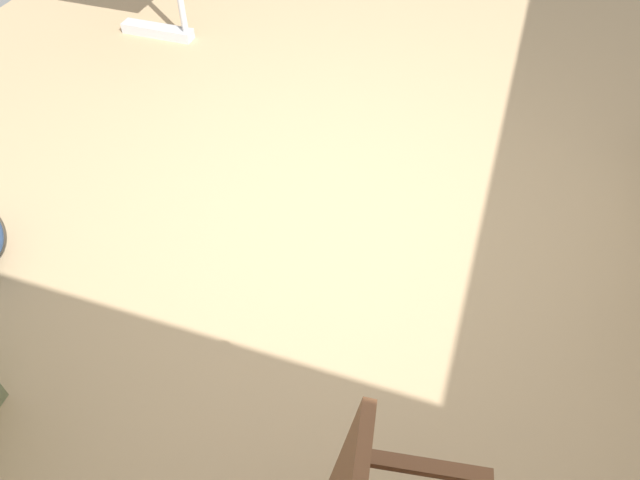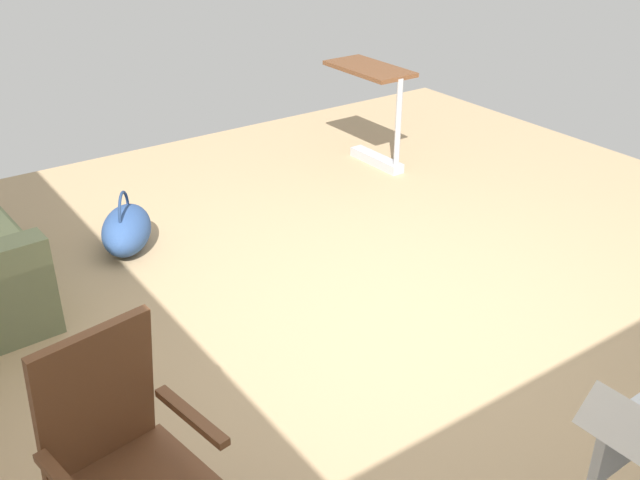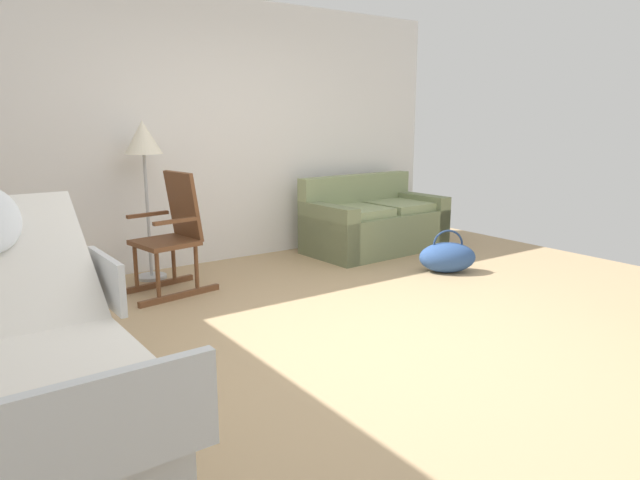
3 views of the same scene
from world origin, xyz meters
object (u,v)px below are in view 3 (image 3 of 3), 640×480
couch (374,224)px  floor_lamp (144,148)px  rocking_chair (172,235)px  duffel_bag (447,257)px  hospital_bed (21,378)px

couch → floor_lamp: (-2.52, 0.29, 0.92)m
rocking_chair → duffel_bag: bearing=-21.0°
couch → floor_lamp: size_ratio=1.11×
rocking_chair → couch: bearing=5.3°
floor_lamp → rocking_chair: bearing=-86.6°
hospital_bed → floor_lamp: floor_lamp is taller
couch → duffel_bag: size_ratio=2.55×
rocking_chair → floor_lamp: (-0.03, 0.52, 0.72)m
floor_lamp → duffel_bag: floor_lamp is taller
duffel_bag → floor_lamp: bearing=149.5°
rocking_chair → floor_lamp: floor_lamp is taller
rocking_chair → duffel_bag: 2.65m
couch → rocking_chair: size_ratio=1.56×
rocking_chair → duffel_bag: size_ratio=1.63×
hospital_bed → floor_lamp: size_ratio=1.41×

